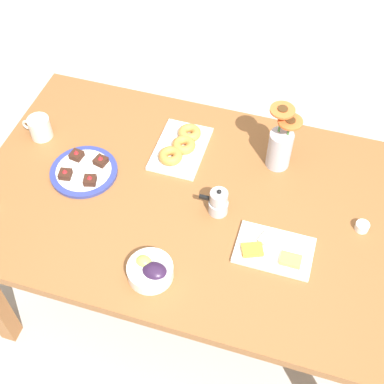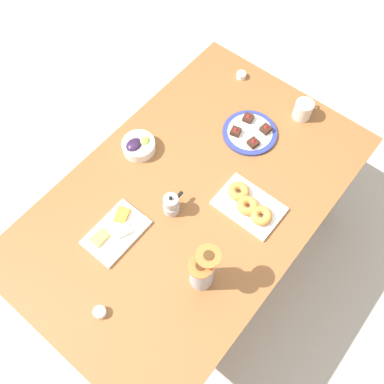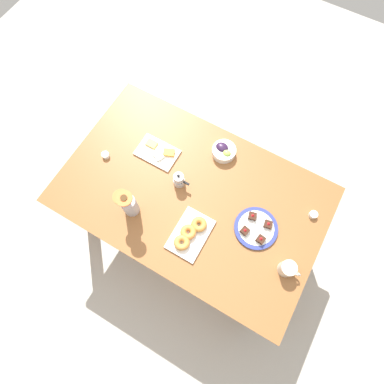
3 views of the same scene
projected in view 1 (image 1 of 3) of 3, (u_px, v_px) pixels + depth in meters
name	position (u px, v px, depth m)	size (l,w,h in m)	color
ground_plane	(192.00, 294.00, 2.53)	(6.00, 6.00, 0.00)	#B7B2A8
dining_table	(192.00, 213.00, 2.02)	(1.60, 1.00, 0.74)	brown
coffee_mug	(40.00, 127.00, 2.11)	(0.12, 0.09, 0.09)	beige
grape_bowl	(151.00, 271.00, 1.73)	(0.15, 0.15, 0.07)	white
cheese_platter	(273.00, 250.00, 1.80)	(0.26, 0.17, 0.03)	white
croissant_platter	(181.00, 146.00, 2.08)	(0.19, 0.28, 0.05)	white
jam_cup_honey	(362.00, 226.00, 1.85)	(0.05, 0.05, 0.03)	white
dessert_plate	(84.00, 171.00, 2.02)	(0.26, 0.26, 0.05)	navy
flower_vase	(280.00, 146.00, 1.98)	(0.12, 0.10, 0.27)	#B2B2BC
moka_pot	(218.00, 203.00, 1.88)	(0.11, 0.07, 0.12)	#B7B7BC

